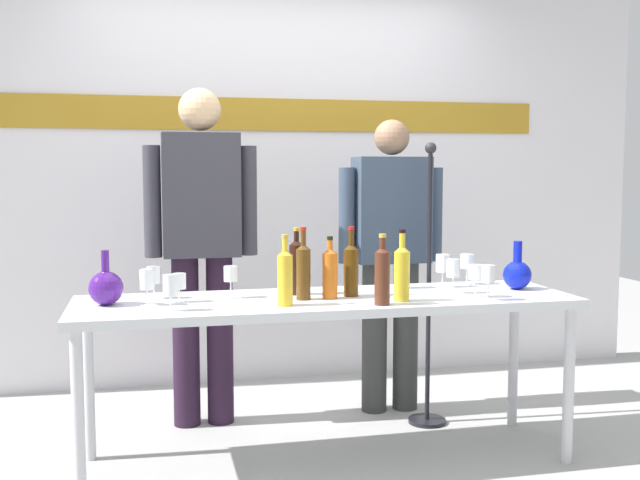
{
  "coord_description": "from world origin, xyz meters",
  "views": [
    {
      "loc": [
        -0.79,
        -3.28,
        1.35
      ],
      "look_at": [
        0.0,
        0.15,
        1.02
      ],
      "focal_mm": 42.08,
      "sensor_mm": 36.0,
      "label": 1
    }
  ],
  "objects_px": {
    "wine_bottle_5": "(382,274)",
    "wine_glass_left_4": "(170,286)",
    "wine_bottle_6": "(297,265)",
    "wine_glass_left_3": "(154,276)",
    "wine_glass_right_1": "(467,262)",
    "presenter_left": "(202,234)",
    "wine_bottle_0": "(285,275)",
    "wine_glass_right_5": "(443,264)",
    "wine_bottle_3": "(303,269)",
    "wine_glass_right_2": "(401,266)",
    "wine_glass_left_2": "(231,275)",
    "wine_glass_left_1": "(179,282)",
    "wine_glass_right_0": "(476,273)",
    "microphone_stand": "(428,331)",
    "decanter_blue_right": "(517,274)",
    "display_table": "(327,311)",
    "wine_glass_right_4": "(453,269)",
    "wine_bottle_2": "(330,271)",
    "wine_bottle_1": "(402,271)",
    "wine_glass_left_0": "(147,280)",
    "decanter_blue_left": "(106,287)",
    "wine_glass_right_3": "(488,275)",
    "wine_bottle_4": "(351,268)"
  },
  "relations": [
    {
      "from": "presenter_left",
      "to": "wine_bottle_2",
      "type": "height_order",
      "value": "presenter_left"
    },
    {
      "from": "wine_glass_left_1",
      "to": "wine_glass_left_4",
      "type": "xyz_separation_m",
      "value": [
        -0.04,
        -0.2,
        0.02
      ]
    },
    {
      "from": "microphone_stand",
      "to": "wine_glass_left_2",
      "type": "bearing_deg",
      "value": -163.9
    },
    {
      "from": "wine_bottle_0",
      "to": "wine_glass_left_3",
      "type": "relative_size",
      "value": 2.1
    },
    {
      "from": "presenter_left",
      "to": "wine_bottle_6",
      "type": "distance_m",
      "value": 0.68
    },
    {
      "from": "wine_bottle_2",
      "to": "microphone_stand",
      "type": "height_order",
      "value": "microphone_stand"
    },
    {
      "from": "wine_glass_right_5",
      "to": "wine_bottle_3",
      "type": "bearing_deg",
      "value": -165.54
    },
    {
      "from": "wine_glass_left_2",
      "to": "wine_glass_right_2",
      "type": "relative_size",
      "value": 0.96
    },
    {
      "from": "presenter_left",
      "to": "wine_bottle_0",
      "type": "relative_size",
      "value": 5.76
    },
    {
      "from": "wine_glass_left_0",
      "to": "wine_bottle_5",
      "type": "bearing_deg",
      "value": -12.35
    },
    {
      "from": "presenter_left",
      "to": "wine_glass_left_1",
      "type": "bearing_deg",
      "value": -102.89
    },
    {
      "from": "wine_glass_right_4",
      "to": "wine_glass_left_0",
      "type": "bearing_deg",
      "value": 179.91
    },
    {
      "from": "decanter_blue_left",
      "to": "wine_glass_right_1",
      "type": "xyz_separation_m",
      "value": [
        1.76,
        0.2,
        0.04
      ]
    },
    {
      "from": "display_table",
      "to": "wine_glass_left_3",
      "type": "xyz_separation_m",
      "value": [
        -0.77,
        0.15,
        0.17
      ]
    },
    {
      "from": "wine_bottle_1",
      "to": "microphone_stand",
      "type": "relative_size",
      "value": 0.21
    },
    {
      "from": "presenter_left",
      "to": "wine_bottle_3",
      "type": "distance_m",
      "value": 0.8
    },
    {
      "from": "wine_glass_right_2",
      "to": "wine_glass_left_2",
      "type": "bearing_deg",
      "value": -173.48
    },
    {
      "from": "wine_bottle_5",
      "to": "wine_bottle_0",
      "type": "bearing_deg",
      "value": 169.87
    },
    {
      "from": "display_table",
      "to": "wine_glass_right_4",
      "type": "distance_m",
      "value": 0.63
    },
    {
      "from": "wine_bottle_6",
      "to": "wine_glass_left_3",
      "type": "xyz_separation_m",
      "value": [
        -0.65,
        0.03,
        -0.03
      ]
    },
    {
      "from": "wine_glass_left_1",
      "to": "wine_glass_left_2",
      "type": "xyz_separation_m",
      "value": [
        0.23,
        0.05,
        0.02
      ]
    },
    {
      "from": "wine_glass_left_0",
      "to": "wine_glass_right_1",
      "type": "distance_m",
      "value": 1.6
    },
    {
      "from": "decanter_blue_right",
      "to": "wine_bottle_6",
      "type": "xyz_separation_m",
      "value": [
        -1.08,
        0.09,
        0.06
      ]
    },
    {
      "from": "wine_bottle_3",
      "to": "wine_glass_right_1",
      "type": "xyz_separation_m",
      "value": [
        0.9,
        0.25,
        -0.02
      ]
    },
    {
      "from": "decanter_blue_left",
      "to": "wine_glass_right_1",
      "type": "bearing_deg",
      "value": 6.4
    },
    {
      "from": "wine_bottle_2",
      "to": "wine_glass_left_3",
      "type": "xyz_separation_m",
      "value": [
        -0.78,
        0.18,
        -0.02
      ]
    },
    {
      "from": "wine_bottle_0",
      "to": "microphone_stand",
      "type": "distance_m",
      "value": 1.11
    },
    {
      "from": "wine_bottle_1",
      "to": "wine_bottle_5",
      "type": "distance_m",
      "value": 0.13
    },
    {
      "from": "wine_glass_left_1",
      "to": "wine_glass_right_5",
      "type": "height_order",
      "value": "wine_glass_right_5"
    },
    {
      "from": "display_table",
      "to": "wine_bottle_6",
      "type": "height_order",
      "value": "wine_bottle_6"
    },
    {
      "from": "wine_bottle_0",
      "to": "wine_bottle_1",
      "type": "bearing_deg",
      "value": -0.32
    },
    {
      "from": "decanter_blue_right",
      "to": "microphone_stand",
      "type": "distance_m",
      "value": 0.6
    },
    {
      "from": "wine_bottle_5",
      "to": "microphone_stand",
      "type": "bearing_deg",
      "value": 53.93
    },
    {
      "from": "wine_glass_left_1",
      "to": "wine_glass_right_3",
      "type": "distance_m",
      "value": 1.37
    },
    {
      "from": "decanter_blue_left",
      "to": "wine_bottle_2",
      "type": "relative_size",
      "value": 0.84
    },
    {
      "from": "wine_bottle_0",
      "to": "wine_glass_right_1",
      "type": "relative_size",
      "value": 1.98
    },
    {
      "from": "wine_glass_right_3",
      "to": "presenter_left",
      "type": "bearing_deg",
      "value": 143.57
    },
    {
      "from": "decanter_blue_left",
      "to": "wine_glass_right_1",
      "type": "relative_size",
      "value": 1.54
    },
    {
      "from": "wine_glass_left_1",
      "to": "display_table",
      "type": "bearing_deg",
      "value": -2.87
    },
    {
      "from": "decanter_blue_right",
      "to": "wine_glass_right_4",
      "type": "distance_m",
      "value": 0.36
    },
    {
      "from": "decanter_blue_left",
      "to": "wine_bottle_0",
      "type": "bearing_deg",
      "value": -14.0
    },
    {
      "from": "microphone_stand",
      "to": "wine_bottle_0",
      "type": "bearing_deg",
      "value": -147.44
    },
    {
      "from": "wine_bottle_5",
      "to": "wine_glass_left_4",
      "type": "distance_m",
      "value": 0.9
    },
    {
      "from": "wine_glass_left_4",
      "to": "wine_glass_right_0",
      "type": "bearing_deg",
      "value": 1.1
    },
    {
      "from": "wine_bottle_6",
      "to": "wine_glass_left_2",
      "type": "height_order",
      "value": "wine_bottle_6"
    },
    {
      "from": "wine_bottle_4",
      "to": "wine_glass_left_0",
      "type": "relative_size",
      "value": 2.06
    },
    {
      "from": "wine_bottle_5",
      "to": "wine_glass_right_3",
      "type": "xyz_separation_m",
      "value": [
        0.49,
        0.0,
        -0.02
      ]
    },
    {
      "from": "wine_glass_left_2",
      "to": "wine_glass_right_5",
      "type": "height_order",
      "value": "wine_glass_right_5"
    },
    {
      "from": "wine_glass_left_4",
      "to": "wine_glass_right_1",
      "type": "xyz_separation_m",
      "value": [
        1.49,
        0.39,
        0.01
      ]
    },
    {
      "from": "decanter_blue_right",
      "to": "wine_glass_right_2",
      "type": "height_order",
      "value": "decanter_blue_right"
    }
  ]
}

